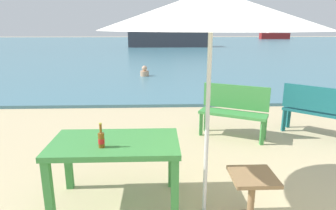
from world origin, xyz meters
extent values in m
cube|color=teal|center=(0.00, 30.00, 0.04)|extent=(120.00, 50.00, 0.08)
cube|color=#3D8C42|center=(-1.32, 0.90, 0.73)|extent=(1.40, 0.80, 0.06)
cube|color=#3D8C42|center=(-1.96, 0.56, 0.35)|extent=(0.08, 0.08, 0.70)
cube|color=#3D8C42|center=(-0.68, 0.56, 0.35)|extent=(0.08, 0.08, 0.70)
cube|color=#3D8C42|center=(-1.96, 1.24, 0.35)|extent=(0.08, 0.08, 0.70)
cube|color=#3D8C42|center=(-0.68, 1.24, 0.35)|extent=(0.08, 0.08, 0.70)
cylinder|color=brown|center=(-1.44, 0.73, 0.84)|extent=(0.06, 0.06, 0.16)
cone|color=brown|center=(-1.44, 0.73, 0.92)|extent=(0.06, 0.06, 0.03)
cylinder|color=brown|center=(-1.44, 0.73, 0.97)|extent=(0.03, 0.03, 0.09)
cylinder|color=red|center=(-1.44, 0.73, 0.83)|extent=(0.07, 0.07, 0.05)
cylinder|color=gold|center=(-1.44, 0.73, 1.02)|extent=(0.03, 0.03, 0.01)
cylinder|color=silver|center=(-0.35, 0.69, 1.15)|extent=(0.04, 0.04, 2.30)
cone|color=silver|center=(-0.35, 0.69, 2.12)|extent=(2.10, 2.10, 0.36)
cube|color=olive|center=(0.10, 0.50, 0.52)|extent=(0.44, 0.44, 0.04)
cylinder|color=olive|center=(0.10, 0.50, 0.25)|extent=(0.07, 0.07, 0.50)
cube|color=#196066|center=(2.10, 2.94, 0.45)|extent=(1.14, 1.06, 0.05)
cube|color=#196066|center=(2.00, 2.82, 0.73)|extent=(0.93, 0.82, 0.44)
cube|color=#196066|center=(1.78, 3.41, 0.21)|extent=(0.06, 0.06, 0.42)
cube|color=#196066|center=(1.60, 3.20, 0.21)|extent=(0.06, 0.06, 0.42)
cube|color=#3D8C42|center=(0.51, 2.90, 0.45)|extent=(1.23, 0.86, 0.05)
cube|color=#3D8C42|center=(0.58, 3.05, 0.73)|extent=(1.09, 0.58, 0.44)
cube|color=#3D8C42|center=(-0.05, 3.03, 0.21)|extent=(0.06, 0.06, 0.42)
cube|color=#3D8C42|center=(0.93, 2.53, 0.21)|extent=(0.06, 0.06, 0.42)
cube|color=#3D8C42|center=(0.08, 3.28, 0.21)|extent=(0.06, 0.06, 0.42)
cube|color=#3D8C42|center=(1.06, 2.78, 0.21)|extent=(0.06, 0.06, 0.42)
cylinder|color=tan|center=(-1.35, 9.43, 0.18)|extent=(0.34, 0.34, 0.20)
sphere|color=tan|center=(-1.35, 9.43, 0.39)|extent=(0.21, 0.21, 0.21)
cube|color=#38383F|center=(0.33, 26.87, 0.87)|extent=(7.72, 2.11, 1.58)
cube|color=silver|center=(-0.37, 26.87, 2.27)|extent=(2.46, 1.58, 1.23)
cube|color=maroon|center=(17.87, 44.98, 0.55)|extent=(4.56, 1.24, 0.93)
cube|color=silver|center=(17.45, 44.98, 1.38)|extent=(1.45, 0.93, 0.73)
camera|label=1|loc=(-0.85, -2.11, 1.97)|focal=31.29mm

